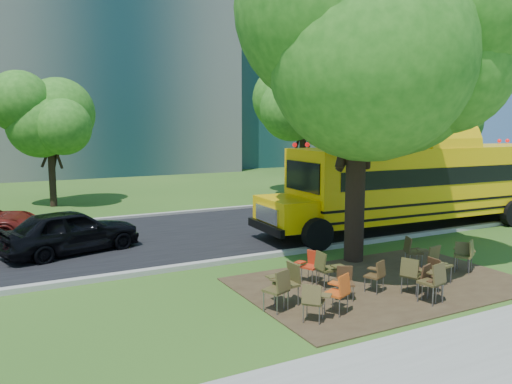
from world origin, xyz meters
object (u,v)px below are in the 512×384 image
school_bus (429,181)px  chair_8 (288,279)px  chair_15 (438,261)px  chair_2 (339,290)px  chair_0 (279,286)px  chair_4 (434,278)px  chair_3 (344,280)px  chair_7 (463,253)px  chair_5 (430,279)px  black_car (71,231)px  chair_9 (311,263)px  main_tree (359,44)px  chair_14 (413,272)px  chair_1 (314,299)px  chair_11 (377,273)px  chair_13 (466,253)px  chair_6 (430,272)px  chair_10 (326,266)px  chair_12 (412,249)px

school_bus → chair_8: school_bus is taller
chair_15 → chair_2: bearing=0.1°
chair_0 → chair_4: size_ratio=0.97×
chair_3 → chair_7: chair_7 is taller
school_bus → chair_15: school_bus is taller
chair_5 → black_car: size_ratio=0.20×
chair_0 → school_bus: bearing=6.8°
chair_9 → chair_4: bearing=-173.0°
main_tree → chair_14: 6.37m
chair_0 → chair_8: chair_8 is taller
chair_1 → chair_11: size_ratio=1.04×
school_bus → chair_11: (-6.88, -5.02, -1.30)m
main_tree → school_bus: size_ratio=0.76×
chair_0 → chair_3: (1.68, -0.04, -0.10)m
chair_2 → chair_13: 4.88m
chair_6 → chair_9: chair_6 is taller
chair_6 → chair_15: size_ratio=0.89×
chair_10 → chair_12: size_ratio=1.05×
chair_4 → main_tree: bearing=69.7°
chair_5 → chair_13: (2.49, 1.10, 0.06)m
chair_10 → chair_15: size_ratio=0.97×
school_bus → chair_14: size_ratio=14.17×
chair_3 → black_car: 8.70m
chair_0 → chair_13: 5.85m
chair_11 → chair_13: chair_13 is taller
main_tree → chair_3: 6.59m
chair_0 → chair_5: (3.35, -0.98, -0.07)m
chair_2 → chair_3: bearing=22.1°
chair_3 → chair_13: bearing=-148.8°
main_tree → chair_0: bearing=-148.1°
chair_13 → chair_15: bearing=162.2°
chair_7 → chair_4: bearing=-104.0°
chair_9 → chair_12: (3.16, -0.28, 0.04)m
chair_6 → chair_11: (-1.11, 0.56, -0.03)m
chair_3 → chair_10: bearing=-66.6°
chair_12 → chair_5: bearing=-13.6°
chair_0 → chair_13: chair_0 is taller
chair_8 → chair_15: size_ratio=1.01×
chair_1 → chair_6: bearing=50.8°
main_tree → chair_4: 6.66m
chair_6 → chair_9: size_ratio=1.04×
chair_2 → chair_5: size_ratio=1.09×
chair_2 → chair_5: (2.31, -0.27, -0.05)m
school_bus → chair_13: school_bus is taller
chair_10 → chair_4: bearing=40.2°
chair_9 → chair_14: 2.46m
chair_9 → chair_5: bearing=-169.4°
chair_11 → chair_13: bearing=-18.8°
chair_2 → chair_13: bearing=-14.3°
chair_0 → main_tree: bearing=11.0°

